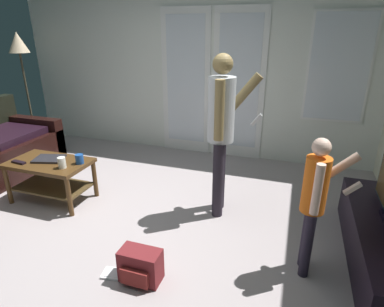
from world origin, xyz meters
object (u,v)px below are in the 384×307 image
Objects in this scene: backpack at (140,266)px; tv_stand at (384,245)px; cup_by_laptop at (79,159)px; cup_near_edge at (62,163)px; loose_keyboard at (130,275)px; person_child at (315,196)px; tv_remote_black at (19,162)px; coffee_table at (51,172)px; floor_lamp at (19,50)px; person_adult at (222,123)px; laptop_closed at (49,159)px.

tv_stand is at bearing 23.55° from backpack.
cup_by_laptop reaches higher than backpack.
cup_near_edge reaches higher than tv_stand.
cup_near_edge reaches higher than backpack.
person_child is at bearing 21.84° from loose_keyboard.
person_child reaches higher than tv_remote_black.
tv_remote_black reaches higher than coffee_table.
cup_near_edge reaches higher than cup_by_laptop.
floor_lamp is at bearing 145.19° from cup_by_laptop.
floor_lamp is 3.91× the size of loose_keyboard.
floor_lamp reaches higher than tv_remote_black.
loose_keyboard is at bearing -36.71° from floor_lamp.
tv_stand reaches higher than backpack.
person_child is at bearing -6.23° from coffee_table.
tv_stand is 5.24× the size of backpack.
person_adult is at bearing 70.01° from loose_keyboard.
person_adult reaches higher than cup_near_edge.
coffee_table is 0.78× the size of person_child.
person_child is 1.41m from backpack.
person_adult is 1.57m from loose_keyboard.
backpack is at bearing -37.39° from cup_by_laptop.
cup_by_laptop is at bearing 140.03° from loose_keyboard.
cup_by_laptop is 0.66m from tv_remote_black.
coffee_table is at bearing 33.20° from tv_remote_black.
cup_by_laptop is 0.60× the size of tv_remote_black.
laptop_closed is (-2.73, 0.34, -0.19)m from person_child.
floor_lamp is at bearing 143.29° from loose_keyboard.
coffee_table is 3.30m from tv_stand.
floor_lamp is at bearing 138.17° from coffee_table.
floor_lamp reaches higher than person_child.
person_child reaches higher than backpack.
cup_by_laptop reaches higher than tv_remote_black.
laptop_closed is (-1.44, 0.86, 0.47)m from loose_keyboard.
loose_keyboard is at bearing -16.51° from tv_remote_black.
cup_near_edge is (0.29, -0.13, 0.05)m from laptop_closed.
person_child is 3.73× the size of laptop_closed.
floor_lamp is at bearing 158.30° from person_child.
cup_by_laptop is (0.39, 0.02, 0.04)m from laptop_closed.
cup_by_laptop is at bearing 57.62° from cup_near_edge.
backpack is (-1.79, -0.78, -0.06)m from tv_stand.
backpack is at bearing -30.06° from cup_near_edge.
person_child is at bearing -36.98° from person_adult.
floor_lamp is 2.31m from laptop_closed.
person_child is at bearing -21.70° from floor_lamp.
coffee_table is 2.42m from floor_lamp.
person_adult is 13.89× the size of cup_near_edge.
cup_near_edge is 0.18m from cup_by_laptop.
person_adult is 9.52× the size of tv_remote_black.
backpack is (3.08, -2.22, -1.39)m from floor_lamp.
coffee_table is at bearing -170.19° from cup_by_laptop.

